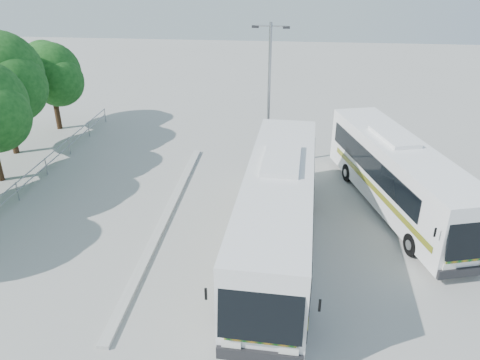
# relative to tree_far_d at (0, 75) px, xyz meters

# --- Properties ---
(ground) EXTENTS (100.00, 100.00, 0.00)m
(ground) POSITION_rel_tree_far_d_xyz_m (13.31, -8.80, -4.82)
(ground) COLOR #9A9A95
(ground) RESTS_ON ground
(kerb_divider) EXTENTS (0.40, 16.00, 0.15)m
(kerb_divider) POSITION_rel_tree_far_d_xyz_m (11.01, -6.80, -4.74)
(kerb_divider) COLOR #B2B2AD
(kerb_divider) RESTS_ON ground
(railing) EXTENTS (0.06, 22.00, 1.00)m
(railing) POSITION_rel_tree_far_d_xyz_m (3.31, -4.80, -4.08)
(railing) COLOR gray
(railing) RESTS_ON ground
(tree_far_d) EXTENTS (5.62, 5.30, 7.33)m
(tree_far_d) POSITION_rel_tree_far_d_xyz_m (0.00, 0.00, 0.00)
(tree_far_d) COLOR #382314
(tree_far_d) RESTS_ON ground
(tree_far_e) EXTENTS (4.54, 4.28, 5.92)m
(tree_far_e) POSITION_rel_tree_far_d_xyz_m (0.68, 4.50, -0.93)
(tree_far_e) COLOR #382314
(tree_far_e) RESTS_ON ground
(coach_main) EXTENTS (3.25, 12.92, 3.55)m
(coach_main) POSITION_rel_tree_far_d_xyz_m (16.23, -8.81, -2.87)
(coach_main) COLOR silver
(coach_main) RESTS_ON ground
(coach_adjacent) EXTENTS (5.39, 11.89, 3.25)m
(coach_adjacent) POSITION_rel_tree_far_d_xyz_m (21.75, -4.70, -3.04)
(coach_adjacent) COLOR white
(coach_adjacent) RESTS_ON ground
(lamppost) EXTENTS (1.95, 0.31, 7.97)m
(lamppost) POSITION_rel_tree_far_d_xyz_m (15.40, -0.26, -0.42)
(lamppost) COLOR gray
(lamppost) RESTS_ON ground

